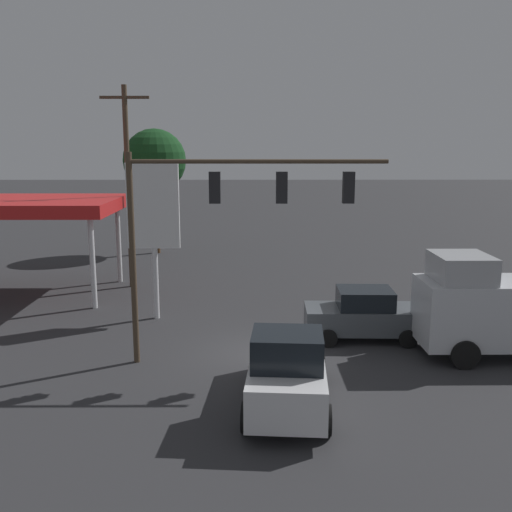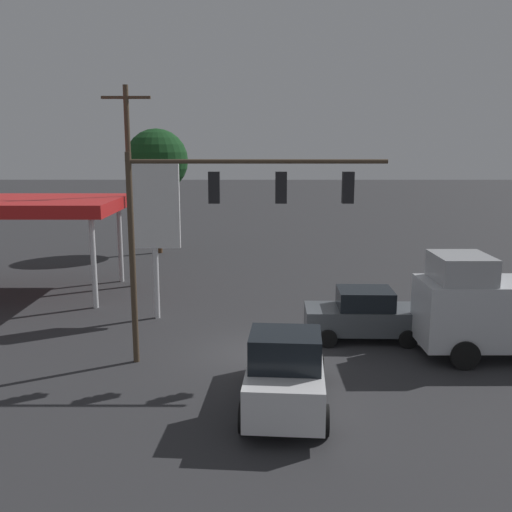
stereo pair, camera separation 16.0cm
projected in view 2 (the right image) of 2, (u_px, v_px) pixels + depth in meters
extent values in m
plane|color=#2D2D30|center=(256.00, 353.00, 19.96)|extent=(200.00, 200.00, 0.00)
cylinder|color=#473828|center=(132.00, 260.00, 18.54)|extent=(0.20, 0.20, 6.96)
cylinder|color=#473828|center=(258.00, 161.00, 17.92)|extent=(8.18, 0.14, 0.14)
cube|color=black|center=(214.00, 188.00, 18.08)|extent=(0.36, 0.28, 1.00)
sphere|color=#360505|center=(214.00, 178.00, 18.21)|extent=(0.22, 0.22, 0.22)
sphere|color=yellow|center=(215.00, 187.00, 18.27)|extent=(0.22, 0.22, 0.22)
sphere|color=black|center=(215.00, 196.00, 18.32)|extent=(0.22, 0.22, 0.22)
cube|color=black|center=(281.00, 188.00, 18.08)|extent=(0.36, 0.28, 1.00)
sphere|color=#360505|center=(281.00, 178.00, 18.20)|extent=(0.22, 0.22, 0.22)
sphere|color=yellow|center=(281.00, 187.00, 18.26)|extent=(0.22, 0.22, 0.22)
sphere|color=black|center=(281.00, 196.00, 18.32)|extent=(0.22, 0.22, 0.22)
cube|color=black|center=(348.00, 188.00, 18.08)|extent=(0.36, 0.28, 1.00)
sphere|color=#360505|center=(347.00, 178.00, 18.20)|extent=(0.22, 0.22, 0.22)
sphere|color=yellow|center=(347.00, 187.00, 18.26)|extent=(0.22, 0.22, 0.22)
sphere|color=black|center=(347.00, 197.00, 18.32)|extent=(0.22, 0.22, 0.22)
cylinder|color=#473828|center=(130.00, 189.00, 28.47)|extent=(0.26, 0.26, 10.03)
cube|color=#473828|center=(126.00, 97.00, 27.62)|extent=(2.40, 0.14, 0.14)
cube|color=red|center=(23.00, 199.00, 30.24)|extent=(11.64, 0.06, 0.36)
cylinder|color=silver|center=(120.00, 244.00, 30.07)|extent=(0.24, 0.24, 4.05)
cylinder|color=silver|center=(94.00, 263.00, 25.18)|extent=(0.24, 0.24, 4.05)
cylinder|color=silver|center=(155.00, 242.00, 23.43)|extent=(0.24, 0.24, 6.47)
cube|color=white|center=(154.00, 206.00, 23.15)|extent=(2.12, 0.24, 3.47)
cube|color=black|center=(154.00, 205.00, 23.27)|extent=(1.48, 0.04, 1.21)
cube|color=#474C51|center=(364.00, 319.00, 21.26)|extent=(4.45, 1.91, 0.90)
cube|color=black|center=(365.00, 299.00, 21.11)|extent=(2.04, 1.71, 0.70)
cylinder|color=black|center=(328.00, 339.00, 20.48)|extent=(0.67, 0.24, 0.66)
cylinder|color=black|center=(323.00, 323.00, 22.29)|extent=(0.67, 0.24, 0.66)
cylinder|color=black|center=(408.00, 339.00, 20.41)|extent=(0.67, 0.24, 0.66)
cylinder|color=black|center=(397.00, 323.00, 22.21)|extent=(0.67, 0.24, 0.66)
cube|color=silver|center=(286.00, 372.00, 15.90)|extent=(2.38, 5.33, 1.10)
cube|color=black|center=(285.00, 349.00, 14.82)|extent=(1.95, 1.73, 0.90)
cylinder|color=black|center=(325.00, 420.00, 14.27)|extent=(0.28, 0.81, 0.80)
cylinder|color=black|center=(244.00, 417.00, 14.42)|extent=(0.28, 0.81, 0.80)
cylinder|color=black|center=(320.00, 368.00, 17.58)|extent=(0.28, 0.81, 0.80)
cylinder|color=black|center=(254.00, 366.00, 17.73)|extent=(0.28, 0.81, 0.80)
cube|color=#A5A7AB|center=(461.00, 268.00, 19.06)|extent=(1.81, 2.13, 0.90)
cylinder|color=black|center=(465.00, 356.00, 18.43)|extent=(0.96, 0.23, 0.96)
cylinder|color=black|center=(442.00, 332.00, 20.72)|extent=(0.96, 0.23, 0.96)
cylinder|color=#4C331E|center=(159.00, 218.00, 38.06)|extent=(0.36, 0.36, 4.73)
sphere|color=#143D19|center=(157.00, 160.00, 37.33)|extent=(4.11, 4.11, 4.11)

